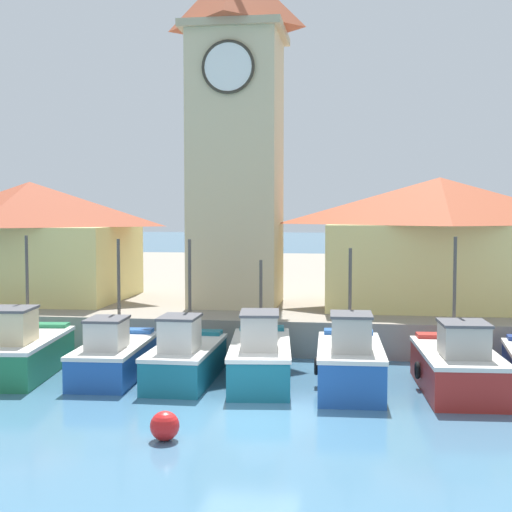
{
  "coord_description": "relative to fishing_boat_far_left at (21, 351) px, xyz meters",
  "views": [
    {
      "loc": [
        2.68,
        -17.58,
        5.25
      ],
      "look_at": [
        -1.15,
        9.35,
        3.5
      ],
      "focal_mm": 50.0,
      "sensor_mm": 36.0,
      "label": 1
    }
  ],
  "objects": [
    {
      "name": "clock_tower",
      "position": [
        5.56,
        8.16,
        7.97
      ],
      "size": [
        4.06,
        4.06,
        15.78
      ],
      "color": "beige",
      "rests_on": "quay_wharf"
    },
    {
      "name": "warehouse_right",
      "position": [
        13.86,
        8.75,
        3.24
      ],
      "size": [
        9.43,
        6.01,
        5.29
      ],
      "color": "#E5D17A",
      "rests_on": "quay_wharf"
    },
    {
      "name": "quay_wharf",
      "position": [
        7.87,
        23.83,
        -0.13
      ],
      "size": [
        120.0,
        40.0,
        1.3
      ],
      "primitive_type": "cube",
      "color": "gray",
      "rests_on": "ground"
    },
    {
      "name": "fishing_boat_left_outer",
      "position": [
        3.01,
        0.17,
        -0.09
      ],
      "size": [
        2.06,
        4.63,
        4.34
      ],
      "color": "#2356A8",
      "rests_on": "ground"
    },
    {
      "name": "port_crane_near",
      "position": [
        3.28,
        25.89,
        8.35
      ],
      "size": [
        3.92,
        8.14,
        19.84
      ],
      "color": "#353539",
      "rests_on": "quay_wharf"
    },
    {
      "name": "fishing_boat_center",
      "position": [
        10.37,
        -0.32,
        0.04
      ],
      "size": [
        2.1,
        4.59,
        4.12
      ],
      "color": "#2356A8",
      "rests_on": "ground"
    },
    {
      "name": "fishing_boat_far_left",
      "position": [
        0.0,
        0.0,
        0.0
      ],
      "size": [
        2.6,
        5.0,
        4.44
      ],
      "color": "#237A4C",
      "rests_on": "ground"
    },
    {
      "name": "ground_plane",
      "position": [
        7.87,
        -3.52,
        -0.77
      ],
      "size": [
        300.0,
        300.0,
        0.0
      ],
      "primitive_type": "plane",
      "color": "teal"
    },
    {
      "name": "mooring_buoy",
      "position": [
        6.24,
        -5.6,
        -0.44
      ],
      "size": [
        0.68,
        0.68,
        0.68
      ],
      "primitive_type": "sphere",
      "color": "red",
      "rests_on": "ground"
    },
    {
      "name": "fishing_boat_mid_left",
      "position": [
        7.64,
        0.27,
        -0.0
      ],
      "size": [
        2.38,
        5.34,
        3.69
      ],
      "color": "#196B7F",
      "rests_on": "ground"
    },
    {
      "name": "fishing_boat_mid_right",
      "position": [
        13.45,
        -0.17,
        -0.02
      ],
      "size": [
        2.39,
        4.81,
        4.47
      ],
      "color": "#AD2823",
      "rests_on": "ground"
    },
    {
      "name": "fishing_boat_left_inner",
      "position": [
        5.35,
        0.02,
        -0.05
      ],
      "size": [
        1.9,
        4.52,
        4.34
      ],
      "color": "#196B7F",
      "rests_on": "ground"
    },
    {
      "name": "warehouse_left",
      "position": [
        -3.87,
        8.87,
        3.2
      ],
      "size": [
        8.83,
        6.66,
        5.21
      ],
      "color": "#E5D17A",
      "rests_on": "quay_wharf"
    }
  ]
}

